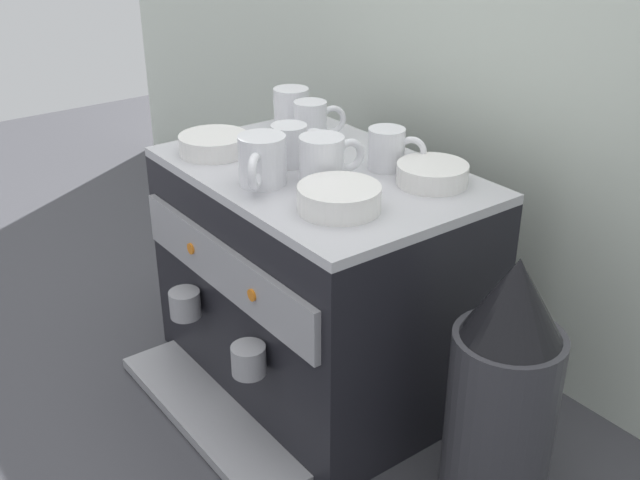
{
  "coord_description": "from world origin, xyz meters",
  "views": [
    {
      "loc": [
        0.98,
        -0.74,
        0.9
      ],
      "look_at": [
        0.0,
        0.0,
        0.29
      ],
      "focal_mm": 43.26,
      "sensor_mm": 36.0,
      "label": 1
    }
  ],
  "objects_px": {
    "ceramic_cup_3": "(291,145)",
    "ceramic_cup_4": "(324,160)",
    "espresso_machine": "(318,279)",
    "coffee_grinder": "(503,394)",
    "milk_pitcher": "(209,253)",
    "ceramic_cup_5": "(262,161)",
    "ceramic_cup_1": "(290,109)",
    "ceramic_bowl_0": "(432,174)",
    "ceramic_bowl_2": "(214,144)",
    "ceramic_bowl_1": "(339,198)",
    "ceramic_cup_2": "(313,122)",
    "ceramic_cup_0": "(389,149)"
  },
  "relations": [
    {
      "from": "ceramic_cup_4",
      "to": "ceramic_bowl_2",
      "type": "xyz_separation_m",
      "value": [
        -0.23,
        -0.07,
        -0.02
      ]
    },
    {
      "from": "ceramic_bowl_2",
      "to": "ceramic_cup_5",
      "type": "bearing_deg",
      "value": -3.73
    },
    {
      "from": "ceramic_cup_2",
      "to": "milk_pitcher",
      "type": "bearing_deg",
      "value": -168.49
    },
    {
      "from": "ceramic_bowl_0",
      "to": "coffee_grinder",
      "type": "bearing_deg",
      "value": -19.55
    },
    {
      "from": "ceramic_bowl_1",
      "to": "ceramic_cup_5",
      "type": "bearing_deg",
      "value": -165.99
    },
    {
      "from": "ceramic_cup_0",
      "to": "ceramic_bowl_2",
      "type": "distance_m",
      "value": 0.32
    },
    {
      "from": "ceramic_cup_1",
      "to": "ceramic_cup_4",
      "type": "bearing_deg",
      "value": -23.29
    },
    {
      "from": "ceramic_cup_1",
      "to": "ceramic_bowl_1",
      "type": "bearing_deg",
      "value": -23.91
    },
    {
      "from": "ceramic_cup_1",
      "to": "ceramic_bowl_1",
      "type": "distance_m",
      "value": 0.39
    },
    {
      "from": "ceramic_cup_2",
      "to": "ceramic_cup_4",
      "type": "height_order",
      "value": "same"
    },
    {
      "from": "ceramic_cup_3",
      "to": "ceramic_cup_5",
      "type": "xyz_separation_m",
      "value": [
        0.05,
        -0.09,
        0.0
      ]
    },
    {
      "from": "ceramic_cup_2",
      "to": "ceramic_bowl_1",
      "type": "xyz_separation_m",
      "value": [
        0.27,
        -0.15,
        -0.02
      ]
    },
    {
      "from": "espresso_machine",
      "to": "coffee_grinder",
      "type": "bearing_deg",
      "value": 2.59
    },
    {
      "from": "ceramic_cup_0",
      "to": "coffee_grinder",
      "type": "xyz_separation_m",
      "value": [
        0.36,
        -0.08,
        -0.26
      ]
    },
    {
      "from": "ceramic_cup_0",
      "to": "ceramic_cup_2",
      "type": "distance_m",
      "value": 0.19
    },
    {
      "from": "ceramic_cup_4",
      "to": "ceramic_bowl_2",
      "type": "relative_size",
      "value": 0.93
    },
    {
      "from": "ceramic_bowl_2",
      "to": "ceramic_bowl_1",
      "type": "bearing_deg",
      "value": 4.61
    },
    {
      "from": "ceramic_cup_2",
      "to": "ceramic_cup_3",
      "type": "distance_m",
      "value": 0.12
    },
    {
      "from": "ceramic_cup_3",
      "to": "coffee_grinder",
      "type": "distance_m",
      "value": 0.54
    },
    {
      "from": "ceramic_bowl_2",
      "to": "coffee_grinder",
      "type": "bearing_deg",
      "value": 11.1
    },
    {
      "from": "ceramic_cup_2",
      "to": "ceramic_cup_4",
      "type": "xyz_separation_m",
      "value": [
        0.17,
        -0.1,
        -0.0
      ]
    },
    {
      "from": "ceramic_cup_5",
      "to": "ceramic_bowl_1",
      "type": "bearing_deg",
      "value": 14.01
    },
    {
      "from": "ceramic_cup_3",
      "to": "milk_pitcher",
      "type": "xyz_separation_m",
      "value": [
        -0.39,
        0.03,
        -0.38
      ]
    },
    {
      "from": "ceramic_cup_1",
      "to": "ceramic_bowl_2",
      "type": "bearing_deg",
      "value": -82.95
    },
    {
      "from": "ceramic_cup_3",
      "to": "ceramic_bowl_1",
      "type": "distance_m",
      "value": 0.21
    },
    {
      "from": "ceramic_cup_2",
      "to": "ceramic_cup_5",
      "type": "xyz_separation_m",
      "value": [
        0.12,
        -0.19,
        0.0
      ]
    },
    {
      "from": "ceramic_cup_3",
      "to": "ceramic_cup_4",
      "type": "bearing_deg",
      "value": -2.75
    },
    {
      "from": "ceramic_cup_0",
      "to": "ceramic_cup_5",
      "type": "height_order",
      "value": "ceramic_cup_5"
    },
    {
      "from": "ceramic_cup_3",
      "to": "ceramic_bowl_0",
      "type": "distance_m",
      "value": 0.25
    },
    {
      "from": "ceramic_cup_2",
      "to": "ceramic_bowl_0",
      "type": "relative_size",
      "value": 0.86
    },
    {
      "from": "ceramic_cup_5",
      "to": "coffee_grinder",
      "type": "bearing_deg",
      "value": 16.96
    },
    {
      "from": "ceramic_cup_5",
      "to": "ceramic_bowl_2",
      "type": "xyz_separation_m",
      "value": [
        -0.18,
        0.01,
        -0.02
      ]
    },
    {
      "from": "ceramic_cup_3",
      "to": "ceramic_bowl_1",
      "type": "height_order",
      "value": "ceramic_cup_3"
    },
    {
      "from": "ceramic_cup_2",
      "to": "milk_pitcher",
      "type": "relative_size",
      "value": 0.63
    },
    {
      "from": "ceramic_cup_2",
      "to": "ceramic_cup_4",
      "type": "relative_size",
      "value": 0.87
    },
    {
      "from": "ceramic_cup_4",
      "to": "milk_pitcher",
      "type": "xyz_separation_m",
      "value": [
        -0.49,
        0.04,
        -0.38
      ]
    },
    {
      "from": "espresso_machine",
      "to": "ceramic_cup_5",
      "type": "bearing_deg",
      "value": -90.92
    },
    {
      "from": "ceramic_cup_4",
      "to": "coffee_grinder",
      "type": "distance_m",
      "value": 0.46
    },
    {
      "from": "ceramic_cup_2",
      "to": "ceramic_cup_3",
      "type": "bearing_deg",
      "value": -54.15
    },
    {
      "from": "ceramic_cup_1",
      "to": "milk_pitcher",
      "type": "height_order",
      "value": "ceramic_cup_1"
    },
    {
      "from": "ceramic_cup_4",
      "to": "ceramic_cup_5",
      "type": "height_order",
      "value": "ceramic_cup_5"
    },
    {
      "from": "espresso_machine",
      "to": "ceramic_cup_1",
      "type": "relative_size",
      "value": 5.06
    },
    {
      "from": "ceramic_cup_1",
      "to": "coffee_grinder",
      "type": "bearing_deg",
      "value": -5.93
    },
    {
      "from": "ceramic_bowl_2",
      "to": "espresso_machine",
      "type": "bearing_deg",
      "value": 28.95
    },
    {
      "from": "ceramic_bowl_2",
      "to": "milk_pitcher",
      "type": "relative_size",
      "value": 0.78
    },
    {
      "from": "ceramic_bowl_0",
      "to": "ceramic_cup_1",
      "type": "bearing_deg",
      "value": -175.51
    },
    {
      "from": "espresso_machine",
      "to": "ceramic_bowl_2",
      "type": "bearing_deg",
      "value": -151.05
    },
    {
      "from": "ceramic_cup_0",
      "to": "ceramic_cup_2",
      "type": "xyz_separation_m",
      "value": [
        -0.18,
        -0.02,
        0.0
      ]
    },
    {
      "from": "milk_pitcher",
      "to": "ceramic_cup_3",
      "type": "bearing_deg",
      "value": -4.57
    },
    {
      "from": "ceramic_bowl_0",
      "to": "ceramic_bowl_2",
      "type": "distance_m",
      "value": 0.4
    }
  ]
}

